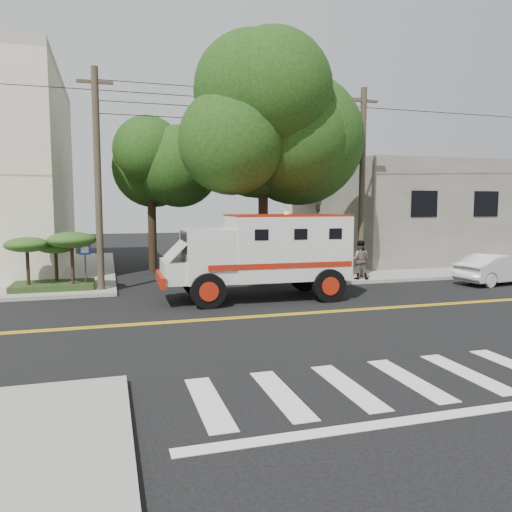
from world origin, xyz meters
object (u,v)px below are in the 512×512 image
object	(u,v)px
pedestrian_a	(328,256)
pedestrian_b	(360,260)
armored_truck	(263,251)
parked_sedan	(497,269)

from	to	relation	value
pedestrian_a	pedestrian_b	distance (m)	2.63
pedestrian_b	armored_truck	bearing A→B (deg)	52.28
parked_sedan	pedestrian_a	size ratio (longest dim) A/B	2.51
armored_truck	pedestrian_b	xyz separation A→B (m)	(5.50, 2.59, -0.78)
pedestrian_a	pedestrian_b	size ratio (longest dim) A/B	0.91
parked_sedan	pedestrian_b	xyz separation A→B (m)	(-5.84, 2.16, 0.37)
armored_truck	pedestrian_a	size ratio (longest dim) A/B	4.33
armored_truck	pedestrian_a	bearing A→B (deg)	46.89
armored_truck	pedestrian_b	bearing A→B (deg)	26.66
pedestrian_a	parked_sedan	bearing A→B (deg)	139.09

